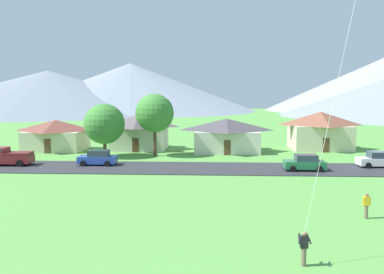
# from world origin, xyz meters

# --- Properties ---
(road_strip) EXTENTS (160.00, 7.12, 0.08)m
(road_strip) POSITION_xyz_m (0.00, 29.77, 0.04)
(road_strip) COLOR #2D2D33
(road_strip) RESTS_ON ground
(mountain_far_east_ridge) EXTENTS (127.33, 127.33, 18.17)m
(mountain_far_east_ridge) POSITION_xyz_m (-71.73, 156.85, 9.08)
(mountain_far_east_ridge) COLOR slate
(mountain_far_east_ridge) RESTS_ON ground
(mountain_central_ridge) EXTENTS (117.54, 117.54, 22.24)m
(mountain_central_ridge) POSITION_xyz_m (-37.99, 170.96, 11.12)
(mountain_central_ridge) COLOR gray
(mountain_central_ridge) RESTS_ON ground
(house_leftmost) EXTENTS (8.73, 6.94, 5.47)m
(house_leftmost) POSITION_xyz_m (15.59, 45.25, 2.83)
(house_leftmost) COLOR beige
(house_leftmost) RESTS_ON ground
(house_left_center) EXTENTS (8.34, 6.85, 5.11)m
(house_left_center) POSITION_xyz_m (-10.60, 44.05, 2.64)
(house_left_center) COLOR beige
(house_left_center) RESTS_ON ground
(house_right_center) EXTENTS (8.55, 6.75, 4.35)m
(house_right_center) POSITION_xyz_m (-22.33, 42.51, 2.25)
(house_right_center) COLOR beige
(house_right_center) RESTS_ON ground
(house_rightmost) EXTENTS (9.50, 7.51, 4.61)m
(house_rightmost) POSITION_xyz_m (1.93, 42.50, 2.39)
(house_rightmost) COLOR beige
(house_rightmost) RESTS_ON ground
(tree_left_of_center) EXTENTS (4.97, 4.97, 8.06)m
(tree_left_of_center) POSITION_xyz_m (-7.50, 38.09, 5.56)
(tree_left_of_center) COLOR #4C3823
(tree_left_of_center) RESTS_ON ground
(tree_center) EXTENTS (5.17, 5.17, 6.84)m
(tree_center) POSITION_xyz_m (-13.78, 36.95, 4.24)
(tree_center) COLOR #4C3823
(tree_center) RESTS_ON ground
(parked_car_blue_west_end) EXTENTS (4.22, 2.12, 1.68)m
(parked_car_blue_west_end) POSITION_xyz_m (-12.97, 31.00, 0.87)
(parked_car_blue_west_end) COLOR #2847A8
(parked_car_blue_west_end) RESTS_ON road_strip
(parked_car_green_mid_west) EXTENTS (4.21, 2.11, 1.68)m
(parked_car_green_mid_west) POSITION_xyz_m (9.57, 28.97, 0.87)
(parked_car_green_mid_west) COLOR #237042
(parked_car_green_mid_west) RESTS_ON road_strip
(parked_car_white_mid_east) EXTENTS (4.24, 2.15, 1.68)m
(parked_car_white_mid_east) POSITION_xyz_m (18.03, 31.27, 0.87)
(parked_car_white_mid_east) COLOR white
(parked_car_white_mid_east) RESTS_ON road_strip
(pickup_truck_maroon_west_side) EXTENTS (5.28, 2.49, 1.99)m
(pickup_truck_maroon_west_side) POSITION_xyz_m (-23.11, 30.42, 1.06)
(pickup_truck_maroon_west_side) COLOR maroon
(pickup_truck_maroon_west_side) RESTS_ON road_strip
(watcher_person) EXTENTS (0.56, 0.24, 1.68)m
(watcher_person) POSITION_xyz_m (9.79, 13.51, 0.88)
(watcher_person) COLOR #70604C
(watcher_person) RESTS_ON ground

